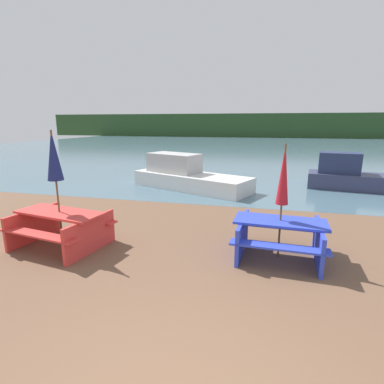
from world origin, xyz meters
TOP-DOWN VIEW (x-y plane):
  - water at (0.00, 32.13)m, footprint 60.00×50.00m
  - far_treeline at (0.00, 52.13)m, footprint 80.00×1.60m
  - picnic_table_red at (-3.30, 3.34)m, footprint 2.02×1.67m
  - picnic_table_blue at (1.04, 3.86)m, footprint 1.75×1.48m
  - umbrella_navy at (-3.30, 3.34)m, footprint 0.31×0.31m
  - umbrella_crimson at (1.04, 3.86)m, footprint 0.23×0.23m
  - boat at (-2.25, 9.47)m, footprint 4.95×3.24m
  - boat_second at (3.92, 10.75)m, footprint 3.48×1.79m

SIDE VIEW (x-z plane):
  - water at x=0.00m, z-range 0.00..0.00m
  - picnic_table_blue at x=1.04m, z-range 0.08..0.81m
  - picnic_table_red at x=-3.30m, z-range 0.08..0.83m
  - boat at x=-2.25m, z-range -0.18..1.12m
  - boat_second at x=3.92m, z-range -0.19..1.19m
  - umbrella_crimson at x=1.04m, z-range 0.50..2.65m
  - umbrella_navy at x=-3.30m, z-range 0.67..3.04m
  - far_treeline at x=0.00m, z-range 0.00..4.00m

